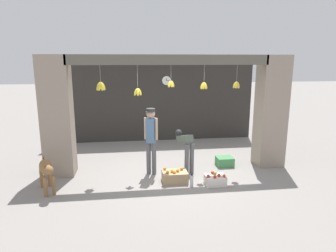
% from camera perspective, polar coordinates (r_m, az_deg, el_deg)
% --- Properties ---
extents(ground_plane, '(60.00, 60.00, 0.00)m').
position_cam_1_polar(ground_plane, '(7.66, 0.47, -8.89)').
color(ground_plane, gray).
extents(shop_back_wall, '(6.73, 0.12, 2.92)m').
position_cam_1_polar(shop_back_wall, '(10.44, -1.99, 5.14)').
color(shop_back_wall, '#2D2B28').
rests_on(shop_back_wall, ground_plane).
extents(shop_pillar_left, '(0.70, 0.60, 2.92)m').
position_cam_1_polar(shop_pillar_left, '(7.68, -20.36, 1.69)').
color(shop_pillar_left, gray).
rests_on(shop_pillar_left, ground_plane).
extents(shop_pillar_right, '(0.70, 0.60, 2.92)m').
position_cam_1_polar(shop_pillar_right, '(8.35, 19.00, 2.61)').
color(shop_pillar_right, gray).
rests_on(shop_pillar_right, ground_plane).
extents(storefront_awning, '(4.83, 0.25, 0.97)m').
position_cam_1_polar(storefront_awning, '(7.25, 0.28, 12.15)').
color(storefront_awning, '#5B564C').
extents(dog, '(0.54, 0.95, 0.75)m').
position_cam_1_polar(dog, '(6.93, -22.13, -7.61)').
color(dog, olive).
rests_on(dog, ground_plane).
extents(shopkeeper, '(0.33, 0.30, 1.66)m').
position_cam_1_polar(shopkeeper, '(7.31, -3.26, -1.91)').
color(shopkeeper, '#56565B').
rests_on(shopkeeper, ground_plane).
extents(worker_stooping, '(0.39, 0.76, 1.00)m').
position_cam_1_polar(worker_stooping, '(7.59, 3.38, -3.82)').
color(worker_stooping, '#56565B').
rests_on(worker_stooping, ground_plane).
extents(fruit_crate_oranges, '(0.58, 0.43, 0.32)m').
position_cam_1_polar(fruit_crate_oranges, '(7.09, 1.28, -9.57)').
color(fruit_crate_oranges, tan).
rests_on(fruit_crate_oranges, ground_plane).
extents(fruit_crate_apples, '(0.45, 0.35, 0.28)m').
position_cam_1_polar(fruit_crate_apples, '(7.01, 8.98, -10.07)').
color(fruit_crate_apples, silver).
rests_on(fruit_crate_apples, ground_plane).
extents(produce_box_green, '(0.44, 0.37, 0.24)m').
position_cam_1_polar(produce_box_green, '(8.24, 10.73, -6.65)').
color(produce_box_green, '#42844C').
rests_on(produce_box_green, ground_plane).
extents(water_bottle, '(0.08, 0.08, 0.29)m').
position_cam_1_polar(water_bottle, '(6.87, 4.54, -10.32)').
color(water_bottle, silver).
rests_on(water_bottle, ground_plane).
extents(wall_clock, '(0.32, 0.03, 0.32)m').
position_cam_1_polar(wall_clock, '(10.33, -0.28, 8.65)').
color(wall_clock, black).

